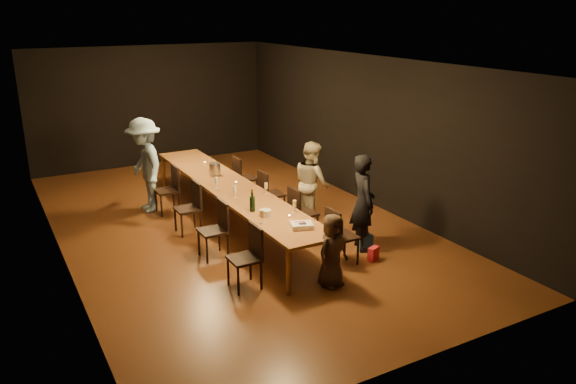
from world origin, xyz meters
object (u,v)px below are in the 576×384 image
chair_left_3 (167,190)px  woman_tan (312,183)px  plate_stack (265,213)px  chair_left_0 (244,258)px  woman_birthday (363,203)px  birthday_cake (302,225)px  chair_right_2 (272,194)px  chair_right_0 (342,236)px  chair_left_1 (213,230)px  man_blue (145,165)px  chair_left_2 (187,208)px  ice_bucket (215,169)px  table (231,188)px  child (332,251)px  champagne_bottle (252,200)px  chair_right_1 (304,212)px  chair_right_3 (245,178)px

chair_left_3 → woman_tan: 2.89m
plate_stack → chair_left_0: bearing=-135.1°
woman_birthday → birthday_cake: size_ratio=4.23×
chair_right_2 → plate_stack: chair_right_2 is taller
chair_right_2 → chair_right_0: bearing=-0.0°
chair_right_0 → chair_left_3: 3.98m
chair_left_1 → man_blue: man_blue is taller
chair_left_0 → chair_left_2: bearing=0.0°
chair_left_1 → woman_birthday: 2.50m
chair_left_1 → chair_left_2: size_ratio=1.00×
ice_bucket → chair_left_1: bearing=-113.4°
chair_right_2 → chair_left_2: size_ratio=1.00×
chair_left_0 → chair_left_1: (0.00, 1.20, 0.00)m
table → chair_right_2: size_ratio=6.45×
ice_bucket → child: bearing=-86.0°
chair_right_0 → plate_stack: chair_right_0 is taller
champagne_bottle → ice_bucket: bearing=83.6°
chair_left_2 → chair_right_0: bearing=-144.7°
chair_left_1 → chair_left_3: bearing=0.0°
woman_birthday → birthday_cake: (-1.36, -0.32, -0.03)m
woman_tan → man_blue: man_blue is taller
chair_left_2 → chair_left_3: same height
chair_left_3 → woman_birthday: woman_birthday is taller
man_blue → chair_left_3: bearing=40.5°
chair_left_3 → woman_tan: woman_tan is taller
chair_left_1 → child: size_ratio=0.84×
chair_left_1 → woman_birthday: size_ratio=0.57×
woman_tan → chair_left_3: bearing=55.2°
chair_left_3 → woman_birthday: bearing=-145.0°
chair_right_1 → man_blue: bearing=-143.8°
chair_right_0 → chair_left_2: bearing=-144.7°
chair_right_1 → chair_left_3: same height
chair_left_3 → ice_bucket: bearing=-114.2°
chair_left_0 → plate_stack: size_ratio=5.05×
chair_left_0 → birthday_cake: chair_left_0 is taller
chair_left_1 → child: bearing=-147.3°
chair_left_0 → champagne_bottle: size_ratio=2.52×
chair_left_0 → child: child is taller
chair_right_3 → birthday_cake: size_ratio=2.41×
woman_tan → child: 2.58m
chair_left_1 → chair_left_0: bearing=-180.0°
child → birthday_cake: 0.63m
table → chair_right_3: chair_right_3 is taller
champagne_bottle → chair_right_2: bearing=52.4°
chair_right_0 → chair_left_2: size_ratio=1.00×
chair_right_3 → ice_bucket: ice_bucket is taller
table → champagne_bottle: size_ratio=16.28×
chair_left_0 → champagne_bottle: bearing=-31.9°
chair_right_1 → table: bearing=-144.7°
chair_left_1 → woman_tan: (2.21, 0.57, 0.32)m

